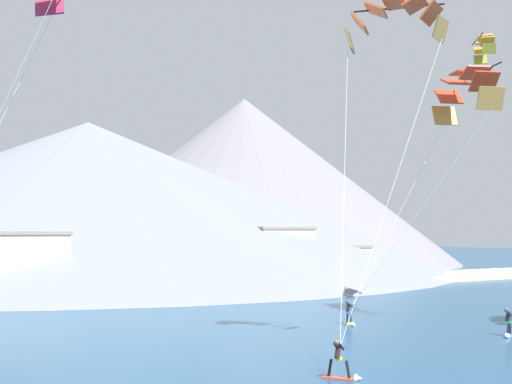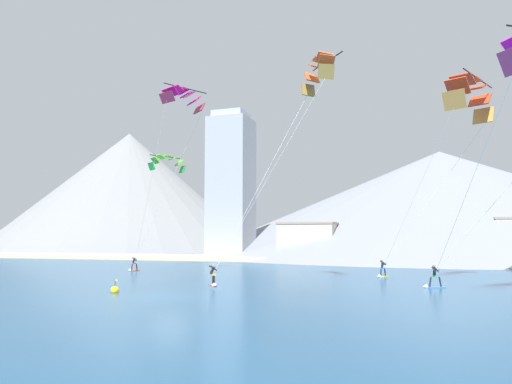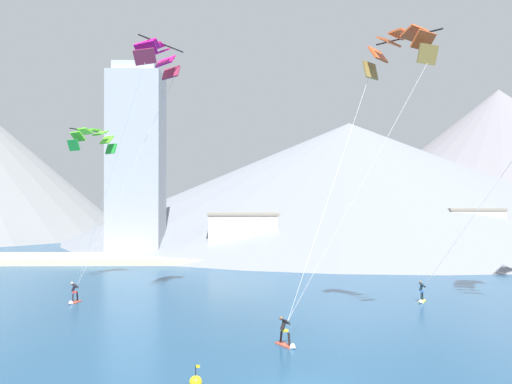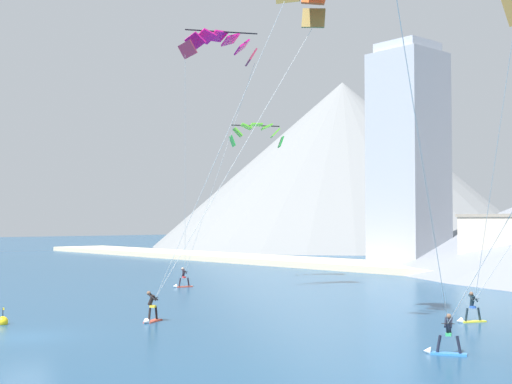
% 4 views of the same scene
% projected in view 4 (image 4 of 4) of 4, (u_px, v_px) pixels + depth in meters
% --- Properties ---
extents(ground_plane, '(400.00, 400.00, 0.00)m').
position_uv_depth(ground_plane, '(25.00, 337.00, 33.52)').
color(ground_plane, navy).
extents(kitesurfer_near_lead, '(1.71, 1.21, 1.73)m').
position_uv_depth(kitesurfer_near_lead, '(443.00, 342.00, 29.27)').
color(kitesurfer_near_lead, '#337FDB').
rests_on(kitesurfer_near_lead, ground).
extents(kitesurfer_near_trail, '(1.21, 1.71, 1.72)m').
position_uv_depth(kitesurfer_near_trail, '(151.00, 313.00, 38.49)').
color(kitesurfer_near_trail, '#E54C33').
rests_on(kitesurfer_near_trail, ground).
extents(kitesurfer_mid_center, '(0.68, 1.78, 1.68)m').
position_uv_depth(kitesurfer_mid_center, '(182.00, 281.00, 58.69)').
color(kitesurfer_mid_center, '#E54C33').
rests_on(kitesurfer_mid_center, ground).
extents(kitesurfer_far_left, '(1.06, 1.75, 1.70)m').
position_uv_depth(kitesurfer_far_left, '(469.00, 313.00, 38.45)').
color(kitesurfer_far_left, yellow).
rests_on(kitesurfer_far_left, ground).
extents(parafoil_kite_mid_center, '(8.09, 6.16, 18.45)m').
position_uv_depth(parafoil_kite_mid_center, '(219.00, 45.00, 53.72)').
color(parafoil_kite_mid_center, '#9C2B48').
extents(parafoil_kite_distant_low_drift, '(3.71, 4.92, 2.18)m').
position_uv_depth(parafoil_kite_distant_low_drift, '(257.00, 132.00, 65.99)').
color(parafoil_kite_distant_low_drift, green).
extents(race_marker_buoy, '(0.56, 0.56, 1.02)m').
position_uv_depth(race_marker_buoy, '(3.00, 322.00, 37.59)').
color(race_marker_buoy, yellow).
rests_on(race_marker_buoy, ground).
extents(highrise_tower, '(7.00, 7.00, 25.97)m').
position_uv_depth(highrise_tower, '(408.00, 157.00, 81.89)').
color(highrise_tower, '#999EA8').
rests_on(highrise_tower, ground).
extents(mountain_peak_west_ridge, '(80.43, 80.43, 35.15)m').
position_uv_depth(mountain_peak_west_ridge, '(343.00, 164.00, 151.99)').
color(mountain_peak_west_ridge, slate).
rests_on(mountain_peak_west_ridge, ground).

